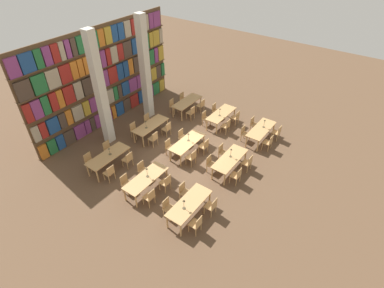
{
  "coord_description": "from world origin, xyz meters",
  "views": [
    {
      "loc": [
        -9.74,
        -7.26,
        9.88
      ],
      "look_at": [
        0.0,
        -0.25,
        0.69
      ],
      "focal_mm": 28.0,
      "sensor_mm": 36.0,
      "label": 1
    }
  ],
  "objects_px": {
    "chair_5": "(211,164)",
    "reading_table_2": "(261,130)",
    "desk_lamp_0": "(184,203)",
    "chair_25": "(90,161)",
    "reading_table_0": "(189,204)",
    "reading_table_3": "(146,179)",
    "reading_table_4": "(187,143)",
    "chair_30": "(167,129)",
    "chair_33": "(173,106)",
    "desk_lamp_2": "(264,122)",
    "chair_34": "(201,105)",
    "chair_21": "(206,118)",
    "chair_27": "(108,149)",
    "chair_35": "(183,99)",
    "reading_table_6": "(108,157)",
    "chair_24": "(110,173)",
    "chair_23": "(216,110)",
    "chair_20": "(226,126)",
    "chair_0": "(196,224)",
    "chair_29": "(135,130)",
    "chair_3": "(184,191)",
    "chair_7": "(223,152)",
    "chair_11": "(254,124)",
    "reading_table_8": "(187,102)",
    "chair_28": "(154,138)",
    "chair_22": "(236,117)",
    "chair_4": "(237,175)",
    "desk_lamp_7": "(146,123)",
    "chair_1": "(168,207)",
    "chair_17": "(170,147)",
    "desk_lamp_5": "(220,111)",
    "chair_8": "(268,142)",
    "chair_13": "(126,183)",
    "chair_12": "(150,197)",
    "chair_18": "(204,146)",
    "desk_lamp_6": "(109,150)",
    "chair_26": "(128,159)",
    "chair_2": "(212,206)",
    "reading_table_5": "(221,114)",
    "chair_15": "(143,170)",
    "chair_6": "(248,163)",
    "desk_lamp_4": "(188,136)",
    "chair_19": "(183,137)"
  },
  "relations": [
    {
      "from": "chair_33",
      "to": "chair_34",
      "type": "bearing_deg",
      "value": 127.17
    },
    {
      "from": "chair_12",
      "to": "desk_lamp_7",
      "type": "xyz_separation_m",
      "value": [
        3.42,
        3.31,
        0.6
      ]
    },
    {
      "from": "chair_8",
      "to": "chair_17",
      "type": "bearing_deg",
      "value": 130.1
    },
    {
      "from": "chair_11",
      "to": "chair_23",
      "type": "xyz_separation_m",
      "value": [
        0.01,
        2.57,
        0.0
      ]
    },
    {
      "from": "chair_28",
      "to": "desk_lamp_7",
      "type": "bearing_deg",
      "value": 72.54
    },
    {
      "from": "chair_4",
      "to": "desk_lamp_6",
      "type": "bearing_deg",
      "value": 114.8
    },
    {
      "from": "desk_lamp_0",
      "to": "chair_25",
      "type": "height_order",
      "value": "desk_lamp_0"
    },
    {
      "from": "chair_6",
      "to": "desk_lamp_4",
      "type": "bearing_deg",
      "value": 99.77
    },
    {
      "from": "chair_25",
      "to": "chair_35",
      "type": "relative_size",
      "value": 1.0
    },
    {
      "from": "reading_table_8",
      "to": "chair_26",
      "type": "bearing_deg",
      "value": -172.77
    },
    {
      "from": "desk_lamp_0",
      "to": "chair_12",
      "type": "height_order",
      "value": "desk_lamp_0"
    },
    {
      "from": "reading_table_0",
      "to": "reading_table_3",
      "type": "distance_m",
      "value": 2.39
    },
    {
      "from": "chair_0",
      "to": "chair_29",
      "type": "xyz_separation_m",
      "value": [
        3.2,
        6.42,
        0.0
      ]
    },
    {
      "from": "chair_7",
      "to": "chair_23",
      "type": "bearing_deg",
      "value": -142.8
    },
    {
      "from": "reading_table_5",
      "to": "chair_21",
      "type": "bearing_deg",
      "value": 129.81
    },
    {
      "from": "chair_1",
      "to": "chair_17",
      "type": "relative_size",
      "value": 1.0
    },
    {
      "from": "chair_0",
      "to": "chair_11",
      "type": "relative_size",
      "value": 1.0
    },
    {
      "from": "chair_15",
      "to": "chair_19",
      "type": "xyz_separation_m",
      "value": [
        3.17,
        0.08,
        0.0
      ]
    },
    {
      "from": "chair_18",
      "to": "chair_22",
      "type": "relative_size",
      "value": 1.0
    },
    {
      "from": "chair_23",
      "to": "chair_15",
      "type": "bearing_deg",
      "value": 0.95
    },
    {
      "from": "desk_lamp_2",
      "to": "chair_27",
      "type": "bearing_deg",
      "value": 136.33
    },
    {
      "from": "desk_lamp_2",
      "to": "chair_21",
      "type": "height_order",
      "value": "desk_lamp_2"
    },
    {
      "from": "chair_4",
      "to": "desk_lamp_7",
      "type": "height_order",
      "value": "desk_lamp_7"
    },
    {
      "from": "reading_table_3",
      "to": "reading_table_5",
      "type": "height_order",
      "value": "same"
    },
    {
      "from": "chair_5",
      "to": "reading_table_2",
      "type": "relative_size",
      "value": 0.4
    },
    {
      "from": "desk_lamp_5",
      "to": "chair_30",
      "type": "distance_m",
      "value": 3.16
    },
    {
      "from": "reading_table_6",
      "to": "chair_24",
      "type": "height_order",
      "value": "chair_24"
    },
    {
      "from": "chair_27",
      "to": "chair_33",
      "type": "distance_m",
      "value": 5.3
    },
    {
      "from": "chair_5",
      "to": "chair_23",
      "type": "xyz_separation_m",
      "value": [
        4.3,
        2.44,
        0.0
      ]
    },
    {
      "from": "reading_table_0",
      "to": "chair_3",
      "type": "relative_size",
      "value": 2.48
    },
    {
      "from": "chair_17",
      "to": "chair_29",
      "type": "bearing_deg",
      "value": -91.56
    },
    {
      "from": "chair_20",
      "to": "chair_12",
      "type": "bearing_deg",
      "value": -179.05
    },
    {
      "from": "chair_11",
      "to": "reading_table_8",
      "type": "bearing_deg",
      "value": -83.04
    },
    {
      "from": "chair_33",
      "to": "reading_table_0",
      "type": "bearing_deg",
      "value": 43.23
    },
    {
      "from": "chair_8",
      "to": "chair_13",
      "type": "distance_m",
      "value": 7.52
    },
    {
      "from": "chair_35",
      "to": "chair_30",
      "type": "bearing_deg",
      "value": 22.11
    },
    {
      "from": "chair_3",
      "to": "chair_33",
      "type": "distance_m",
      "value": 7.33
    },
    {
      "from": "desk_lamp_0",
      "to": "desk_lamp_2",
      "type": "bearing_deg",
      "value": -0.86
    },
    {
      "from": "reading_table_6",
      "to": "chair_33",
      "type": "bearing_deg",
      "value": 7.17
    },
    {
      "from": "reading_table_8",
      "to": "chair_35",
      "type": "height_order",
      "value": "chair_35"
    },
    {
      "from": "reading_table_4",
      "to": "chair_34",
      "type": "xyz_separation_m",
      "value": [
        3.84,
        1.77,
        -0.2
      ]
    },
    {
      "from": "chair_2",
      "to": "chair_8",
      "type": "relative_size",
      "value": 1.0
    },
    {
      "from": "reading_table_0",
      "to": "reading_table_3",
      "type": "height_order",
      "value": "same"
    },
    {
      "from": "chair_11",
      "to": "chair_21",
      "type": "bearing_deg",
      "value": -67.1
    },
    {
      "from": "reading_table_4",
      "to": "chair_30",
      "type": "distance_m",
      "value": 1.96
    },
    {
      "from": "desk_lamp_2",
      "to": "chair_3",
      "type": "bearing_deg",
      "value": 172.46
    },
    {
      "from": "chair_22",
      "to": "reading_table_8",
      "type": "distance_m",
      "value": 3.19
    },
    {
      "from": "reading_table_2",
      "to": "chair_20",
      "type": "height_order",
      "value": "chair_20"
    },
    {
      "from": "chair_28",
      "to": "chair_35",
      "type": "relative_size",
      "value": 1.0
    },
    {
      "from": "chair_15",
      "to": "chair_29",
      "type": "bearing_deg",
      "value": -129.23
    }
  ]
}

